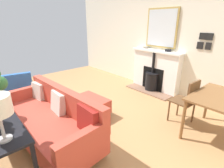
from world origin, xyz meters
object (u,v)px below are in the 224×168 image
Objects in this scene: mantel_bowl_near at (145,47)px; ottoman at (90,105)px; fireplace at (155,73)px; sofa at (51,119)px; mantel_bowl_far at (168,50)px; dining_chair_near_fireplace at (187,99)px; dining_table at (223,103)px; armchair_accent at (18,86)px.

ottoman is at bearing 9.70° from mantel_bowl_near.
fireplace reaches higher than sofa.
fireplace is 0.69× the size of sofa.
mantel_bowl_near is at bearing -169.61° from sofa.
mantel_bowl_near is at bearing -94.30° from fireplace.
sofa is (3.08, -0.15, -0.80)m from mantel_bowl_far.
mantel_bowl_near is 0.07× the size of sofa.
sofa is 2.41m from dining_chair_near_fireplace.
dining_table is (1.03, 2.38, -0.50)m from mantel_bowl_near.
mantel_bowl_far reaches higher than armchair_accent.
sofa is (3.05, 0.16, -0.15)m from fireplace.
dining_table is at bearing 138.51° from sofa.
ottoman is at bearing -51.37° from dining_chair_near_fireplace.
mantel_bowl_far is at bearing -133.17° from dining_chair_near_fireplace.
sofa is at bearing -2.80° from mantel_bowl_far.
armchair_accent is (0.92, -1.60, 0.20)m from ottoman.
dining_table is at bearing 90.51° from dining_chair_near_fireplace.
dining_chair_near_fireplace is at bearing 148.46° from sofa.
mantel_bowl_far reaches higher than fireplace.
mantel_bowl_far is at bearing 171.15° from ottoman.
mantel_bowl_near reaches higher than sofa.
mantel_bowl_far is 1.64m from dining_chair_near_fireplace.
fireplace is at bearing -116.89° from dining_table.
mantel_bowl_near reaches higher than armchair_accent.
fireplace is 1.92× the size of armchair_accent.
mantel_bowl_far is 0.17× the size of dining_chair_near_fireplace.
mantel_bowl_far is 0.20× the size of ottoman.
sofa is at bearing -41.49° from dining_table.
dining_chair_near_fireplace reaches higher than armchair_accent.
fireplace is at bearing -84.41° from mantel_bowl_far.
sofa is 0.92m from ottoman.
fireplace is 0.72m from mantel_bowl_far.
fireplace is at bearing 152.06° from armchair_accent.
dining_table is 1.22× the size of dining_chair_near_fireplace.
mantel_bowl_far reaches higher than mantel_bowl_near.
ottoman is at bearing -167.92° from sofa.
mantel_bowl_near reaches higher than ottoman.
dining_chair_near_fireplace reaches higher than sofa.
ottoman is (-0.89, -0.19, -0.12)m from sofa.
mantel_bowl_far reaches higher than ottoman.
dining_table is (1.00, 1.97, 0.14)m from fireplace.
ottoman is 2.35m from dining_table.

